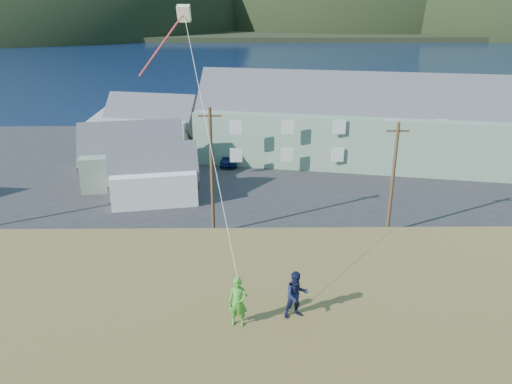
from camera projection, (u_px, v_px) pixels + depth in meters
ground at (206, 244)px, 35.93m from camera, size 900.00×900.00×0.00m
grass_strip at (203, 257)px, 34.05m from camera, size 110.00×8.00×0.10m
waterfront_lot at (219, 168)px, 51.74m from camera, size 72.00×36.00×0.12m
wharf at (187, 115)px, 72.94m from camera, size 26.00×14.00×0.90m
far_shore at (245, 22)px, 342.87m from camera, size 900.00×320.00×2.00m
far_hills at (304, 24)px, 295.79m from camera, size 760.00×265.00×143.00m
lodge at (351, 121)px, 52.51m from camera, size 33.52×15.33×11.39m
shed_palegreen_near at (133, 156)px, 47.05m from camera, size 10.52×7.65×6.97m
shed_white at (154, 175)px, 42.90m from camera, size 8.32×6.23×6.03m
shed_palegreen_far at (151, 121)px, 59.45m from camera, size 11.85×8.30×7.26m
utility_poles at (184, 178)px, 35.68m from camera, size 33.15×0.24×9.49m
parked_cars at (153, 153)px, 54.09m from camera, size 20.18×12.17×1.53m
kite_flyer_green at (238, 302)px, 15.00m from camera, size 0.64×0.47×1.61m
kite_flyer_navy at (296, 295)px, 15.40m from camera, size 0.89×0.77×1.58m
kite_rig at (181, 21)px, 17.32m from camera, size 1.60×3.16×9.49m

